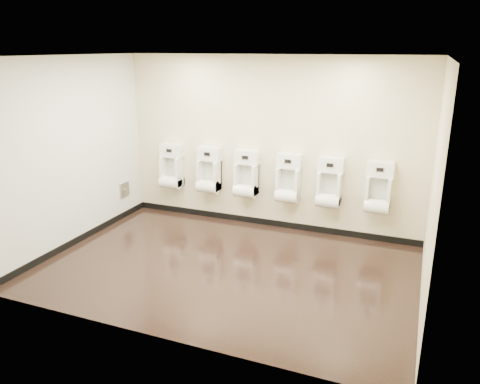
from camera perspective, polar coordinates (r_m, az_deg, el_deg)
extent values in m
cube|color=black|center=(6.53, -1.61, -9.18)|extent=(5.00, 3.50, 0.00)
cube|color=white|center=(5.84, -1.85, 16.22)|extent=(5.00, 3.50, 0.00)
cube|color=beige|center=(7.63, 3.54, 5.86)|extent=(5.00, 0.02, 2.80)
cube|color=beige|center=(4.55, -10.54, -2.37)|extent=(5.00, 0.02, 2.80)
cube|color=beige|center=(7.37, -19.91, 4.45)|extent=(0.02, 3.50, 2.80)
cube|color=beige|center=(5.56, 22.61, 0.19)|extent=(0.02, 3.50, 2.80)
cube|color=silver|center=(7.37, -19.88, 4.45)|extent=(0.01, 3.50, 2.80)
cube|color=black|center=(8.00, 3.34, -3.68)|extent=(5.00, 0.02, 0.10)
cube|color=black|center=(7.75, -18.83, -5.32)|extent=(0.02, 3.50, 0.10)
cube|color=#9E9EA3|center=(8.48, -13.91, 0.28)|extent=(0.03, 0.25, 0.25)
cylinder|color=silver|center=(8.47, -13.81, 0.27)|extent=(0.02, 0.04, 0.04)
cube|color=white|center=(8.35, -8.31, 2.52)|extent=(0.36, 0.26, 0.51)
cube|color=silver|center=(8.42, -8.04, 2.92)|extent=(0.27, 0.01, 0.39)
cylinder|color=white|center=(8.34, -8.49, 1.19)|extent=(0.36, 0.22, 0.22)
cube|color=white|center=(8.30, -8.30, 5.01)|extent=(0.40, 0.19, 0.22)
cube|color=black|center=(8.21, -8.66, 5.00)|extent=(0.10, 0.01, 0.05)
cube|color=silver|center=(8.21, -8.65, 5.01)|extent=(0.12, 0.01, 0.07)
cylinder|color=silver|center=(8.20, -7.05, 4.91)|extent=(0.01, 0.03, 0.03)
cube|color=white|center=(8.02, -3.79, 2.04)|extent=(0.36, 0.26, 0.51)
cube|color=silver|center=(8.09, -3.53, 2.47)|extent=(0.27, 0.01, 0.39)
cylinder|color=white|center=(8.01, -3.97, 0.66)|extent=(0.36, 0.22, 0.22)
cube|color=white|center=(7.97, -3.73, 4.64)|extent=(0.40, 0.19, 0.22)
cube|color=black|center=(7.87, -4.05, 4.63)|extent=(0.10, 0.01, 0.05)
cube|color=silver|center=(7.87, -4.04, 4.63)|extent=(0.12, 0.01, 0.07)
cylinder|color=silver|center=(7.88, -2.37, 4.52)|extent=(0.01, 0.03, 0.03)
cube|color=white|center=(7.76, 0.78, 1.55)|extent=(0.36, 0.26, 0.51)
cube|color=silver|center=(7.83, 1.00, 1.99)|extent=(0.27, 0.01, 0.39)
cylinder|color=white|center=(7.75, 0.59, 0.12)|extent=(0.36, 0.22, 0.22)
cube|color=white|center=(7.70, 0.88, 4.23)|extent=(0.40, 0.19, 0.22)
cube|color=black|center=(7.61, 0.61, 4.22)|extent=(0.10, 0.01, 0.05)
cube|color=silver|center=(7.61, 0.62, 4.22)|extent=(0.12, 0.01, 0.07)
cylinder|color=silver|center=(7.63, 2.33, 4.10)|extent=(0.01, 0.03, 0.03)
cube|color=white|center=(7.54, 5.90, 0.99)|extent=(0.36, 0.26, 0.51)
cube|color=silver|center=(7.61, 6.09, 1.45)|extent=(0.27, 0.01, 0.39)
cylinder|color=white|center=(7.53, 5.71, -0.48)|extent=(0.36, 0.22, 0.22)
cube|color=white|center=(7.48, 6.06, 3.74)|extent=(0.40, 0.19, 0.22)
cube|color=black|center=(7.38, 5.85, 3.73)|extent=(0.10, 0.01, 0.05)
cube|color=silver|center=(7.39, 5.86, 3.73)|extent=(0.12, 0.01, 0.07)
cylinder|color=silver|center=(7.43, 7.59, 3.59)|extent=(0.01, 0.03, 0.03)
cube|color=white|center=(7.40, 10.84, 0.44)|extent=(0.36, 0.26, 0.51)
cube|color=silver|center=(7.47, 10.99, 0.91)|extent=(0.27, 0.01, 0.39)
cylinder|color=white|center=(7.39, 10.66, -1.06)|extent=(0.36, 0.22, 0.22)
cube|color=white|center=(7.34, 11.06, 3.24)|extent=(0.40, 0.19, 0.22)
cube|color=black|center=(7.23, 10.91, 3.22)|extent=(0.10, 0.01, 0.05)
cube|color=silver|center=(7.24, 10.92, 3.22)|extent=(0.12, 0.01, 0.07)
cylinder|color=silver|center=(7.30, 12.64, 3.08)|extent=(0.01, 0.03, 0.03)
cube|color=white|center=(7.31, 16.49, -0.19)|extent=(0.36, 0.26, 0.51)
cube|color=silver|center=(7.38, 16.58, 0.29)|extent=(0.27, 0.01, 0.39)
cylinder|color=white|center=(7.29, 16.31, -1.71)|extent=(0.36, 0.22, 0.22)
cube|color=white|center=(7.24, 16.76, 2.64)|extent=(0.40, 0.19, 0.22)
cube|color=black|center=(7.14, 16.69, 2.61)|extent=(0.10, 0.01, 0.05)
cube|color=silver|center=(7.14, 16.70, 2.61)|extent=(0.12, 0.01, 0.07)
cylinder|color=silver|center=(7.23, 18.38, 2.47)|extent=(0.01, 0.03, 0.03)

